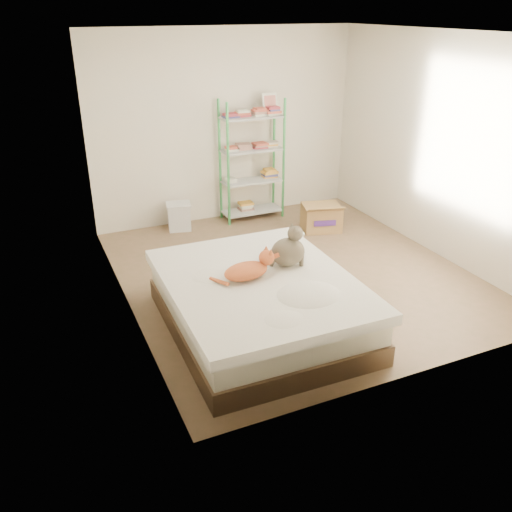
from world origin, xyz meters
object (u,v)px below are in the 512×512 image
shelf_unit (252,155)px  cardboard_box (321,217)px  bed (259,304)px  white_bin (179,216)px  grey_cat (288,246)px  orange_cat (246,269)px

shelf_unit → cardboard_box: bearing=-51.3°
bed → white_bin: size_ratio=5.56×
grey_cat → cardboard_box: bearing=-29.8°
cardboard_box → grey_cat: bearing=-113.1°
shelf_unit → bed: bearing=-112.4°
orange_cat → shelf_unit: size_ratio=0.29×
orange_cat → grey_cat: size_ratio=1.25×
white_bin → bed: bearing=-90.7°
shelf_unit → grey_cat: bearing=-106.5°
cardboard_box → white_bin: 1.96m
bed → orange_cat: (-0.11, 0.05, 0.37)m
orange_cat → white_bin: (0.15, 2.71, -0.44)m
bed → shelf_unit: (1.15, 2.79, 0.66)m
shelf_unit → cardboard_box: size_ratio=2.90×
bed → grey_cat: 0.62m
grey_cat → white_bin: size_ratio=1.07×
grey_cat → shelf_unit: 2.75m
orange_cat → shelf_unit: bearing=61.5°
bed → grey_cat: size_ratio=5.21×
grey_cat → cardboard_box: grey_cat is taller
grey_cat → shelf_unit: size_ratio=0.23×
cardboard_box → bed: bearing=-117.2°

